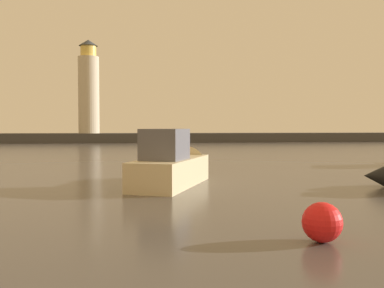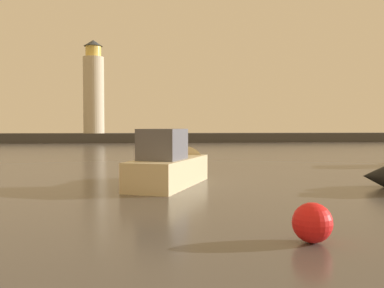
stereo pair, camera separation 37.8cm
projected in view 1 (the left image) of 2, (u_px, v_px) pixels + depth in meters
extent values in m
plane|color=#4C4742|center=(164.00, 158.00, 34.58)|extent=(220.00, 220.00, 0.00)
cube|color=#423F3D|center=(152.00, 138.00, 66.93)|extent=(80.15, 4.43, 1.46)
cylinder|color=beige|center=(89.00, 95.00, 65.46)|extent=(3.17, 3.17, 11.70)
cylinder|color=#F2CC59|center=(88.00, 51.00, 65.18)|extent=(2.38, 2.38, 1.64)
cone|color=#33383D|center=(88.00, 43.00, 65.12)|extent=(2.85, 2.85, 0.94)
cube|color=beige|center=(171.00, 172.00, 18.23)|extent=(3.95, 5.83, 1.18)
cone|color=beige|center=(192.00, 164.00, 21.34)|extent=(2.41, 2.34, 1.87)
cube|color=#595960|center=(165.00, 144.00, 17.43)|extent=(2.22, 2.45, 1.26)
cone|color=black|center=(381.00, 176.00, 17.90)|extent=(1.85, 1.90, 1.47)
sphere|color=red|center=(322.00, 222.00, 9.34)|extent=(0.88, 0.88, 0.88)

